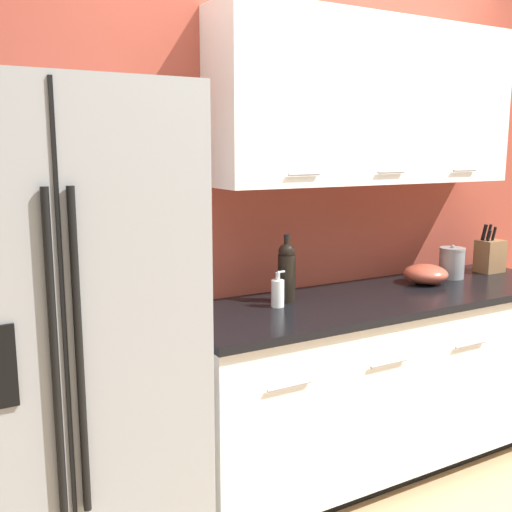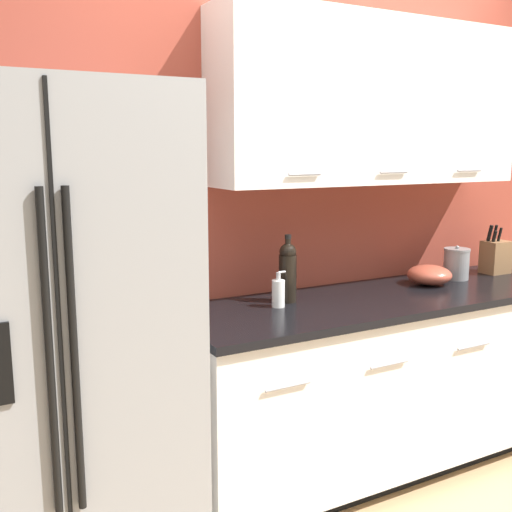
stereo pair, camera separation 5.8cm
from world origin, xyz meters
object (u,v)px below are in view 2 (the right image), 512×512
Objects in this scene: wine_bottle at (288,271)px; soap_dispenser at (278,293)px; refrigerator at (42,348)px; knife_block at (496,256)px; mixing_bowl at (429,275)px; steel_canister at (456,264)px.

soap_dispenser is (-0.08, -0.06, -0.08)m from wine_bottle.
refrigerator reaches higher than soap_dispenser.
mixing_bowl is (-0.54, -0.04, -0.05)m from knife_block.
soap_dispenser is 1.14m from steel_canister.
soap_dispenser is (1.02, 0.11, 0.06)m from refrigerator.
steel_canister is at bearing -0.78° from wine_bottle.
steel_canister is (1.06, -0.01, -0.06)m from wine_bottle.
refrigerator is 1.13m from wine_bottle.
knife_block is (2.48, 0.16, 0.09)m from refrigerator.
wine_bottle is 1.70× the size of steel_canister.
refrigerator is at bearing -174.09° from soap_dispenser.
knife_block is 1.38m from wine_bottle.
soap_dispenser is 0.88× the size of steel_canister.
mixing_bowl is at bearing -172.75° from steel_canister.
soap_dispenser is at bearing -178.88° from mixing_bowl.
refrigerator is 1.03m from soap_dispenser.
refrigerator is at bearing -176.25° from knife_block.
steel_canister is (2.17, 0.15, 0.08)m from refrigerator.
knife_block is at bearing -0.16° from wine_bottle.
steel_canister is 0.80× the size of mixing_bowl.
soap_dispenser is at bearing -144.44° from wine_bottle.
mixing_bowl is (-0.22, -0.03, -0.03)m from steel_canister.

